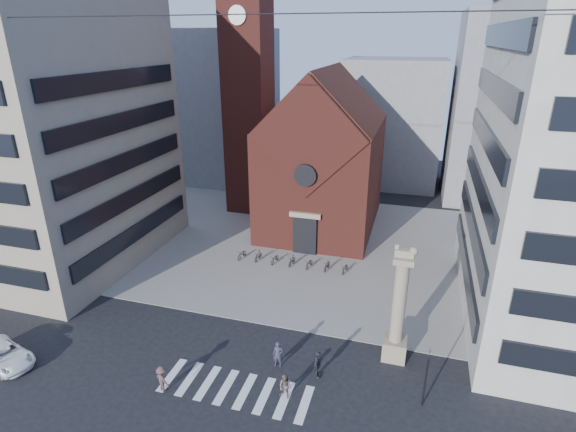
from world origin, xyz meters
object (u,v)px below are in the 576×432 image
(pedestrian_0, at_px, (278,354))
(pedestrian_1, at_px, (285,386))
(lion_column, at_px, (398,315))
(white_car, at_px, (4,355))
(pedestrian_2, at_px, (317,365))
(scooter_0, at_px, (242,254))
(traffic_light, at_px, (426,375))

(pedestrian_0, bearing_deg, pedestrian_1, -67.60)
(lion_column, relative_size, white_car, 1.78)
(lion_column, height_order, pedestrian_1, lion_column)
(white_car, bearing_deg, lion_column, -55.80)
(white_car, bearing_deg, pedestrian_0, -57.94)
(pedestrian_2, bearing_deg, white_car, 106.67)
(scooter_0, bearing_deg, pedestrian_2, -43.90)
(lion_column, distance_m, traffic_light, 4.62)
(pedestrian_2, xyz_separation_m, scooter_0, (-11.10, 14.42, -0.51))
(lion_column, height_order, scooter_0, lion_column)
(traffic_light, height_order, pedestrian_2, traffic_light)
(pedestrian_1, bearing_deg, pedestrian_2, 71.83)
(pedestrian_0, height_order, pedestrian_1, pedestrian_0)
(lion_column, relative_size, traffic_light, 2.02)
(white_car, xyz_separation_m, pedestrian_0, (18.08, 5.03, 0.27))
(pedestrian_2, bearing_deg, lion_column, -50.14)
(pedestrian_2, relative_size, scooter_0, 1.22)
(traffic_light, height_order, white_car, traffic_light)
(pedestrian_1, bearing_deg, scooter_0, 134.16)
(traffic_light, distance_m, pedestrian_2, 6.85)
(white_car, bearing_deg, pedestrian_2, -60.70)
(white_car, distance_m, pedestrian_2, 21.41)
(pedestrian_1, bearing_deg, traffic_light, 26.58)
(pedestrian_0, bearing_deg, scooter_0, 116.60)
(lion_column, bearing_deg, scooter_0, 145.18)
(white_car, xyz_separation_m, pedestrian_2, (20.88, 4.74, 0.31))
(pedestrian_0, height_order, scooter_0, pedestrian_0)
(pedestrian_0, xyz_separation_m, scooter_0, (-8.30, 14.13, -0.47))
(white_car, xyz_separation_m, pedestrian_1, (19.38, 2.39, 0.18))
(pedestrian_0, bearing_deg, white_car, -168.27)
(lion_column, height_order, pedestrian_0, lion_column)
(lion_column, height_order, traffic_light, lion_column)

